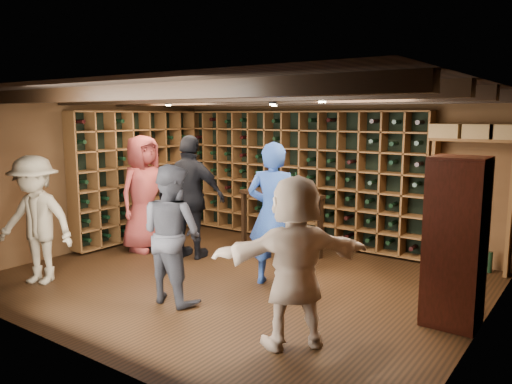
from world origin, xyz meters
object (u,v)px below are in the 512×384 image
Objects in this scene: man_blue_shirt at (273,214)px; display_cabinet at (455,245)px; guest_beige at (295,262)px; man_grey_suit at (172,234)px; guest_red_floral at (144,193)px; guest_khaki at (36,220)px; guest_woman_black at (191,197)px; tasting_table at (281,200)px.

display_cabinet is at bearing 162.76° from man_blue_shirt.
man_grey_suit is at bearing -52.45° from guest_beige.
man_grey_suit is at bearing -124.27° from guest_red_floral.
guest_khaki is at bearing 17.65° from man_grey_suit.
display_cabinet reaches higher than man_grey_suit.
guest_khaki is (-0.85, -2.04, -0.11)m from guest_woman_black.
guest_woman_black is at bearing 47.46° from guest_khaki.
guest_khaki is at bearing -159.64° from display_cabinet.
display_cabinet is 0.94× the size of man_blue_shirt.
guest_beige reaches higher than man_grey_suit.
guest_red_floral is 1.13× the size of guest_beige.
guest_red_floral is 4.08m from guest_beige.
guest_khaki is at bearing -106.17° from tasting_table.
guest_woman_black reaches higher than guest_khaki.
man_blue_shirt is at bearing -116.31° from man_grey_suit.
display_cabinet is at bearing -91.56° from guest_red_floral.
guest_red_floral reaches higher than display_cabinet.
display_cabinet reaches higher than guest_beige.
guest_red_floral is 0.99× the size of guest_woman_black.
man_blue_shirt is (-2.24, -0.03, 0.07)m from display_cabinet.
tasting_table is at bearing -102.21° from guest_beige.
man_blue_shirt reaches higher than man_grey_suit.
tasting_table is at bearing -86.67° from man_grey_suit.
tasting_table is at bearing -59.59° from guest_red_floral.
guest_red_floral is (-4.88, 0.14, 0.08)m from display_cabinet.
man_grey_suit is at bearing 44.24° from man_blue_shirt.
guest_beige is at bearing -128.35° from display_cabinet.
guest_woman_black is 1.41m from tasting_table.
guest_khaki is 3.55m from tasting_table.
man_grey_suit is 1.79m from guest_beige.
guest_woman_black is 1.13× the size of guest_khaki.
guest_khaki reaches higher than man_grey_suit.
guest_beige is at bearing 136.01° from guest_woman_black.
guest_woman_black is (-1.06, 1.48, 0.13)m from man_grey_suit.
display_cabinet is at bearing 162.35° from guest_woman_black.
man_grey_suit is at bearing -73.26° from tasting_table.
display_cabinet is 0.93× the size of guest_red_floral.
display_cabinet is 3.13m from man_grey_suit.
man_grey_suit is at bearing -156.94° from display_cabinet.
guest_woman_black is 3.29m from guest_beige.
guest_red_floral is at bearing -21.68° from man_blue_shirt.
tasting_table is (0.98, 1.01, -0.09)m from guest_woman_black.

